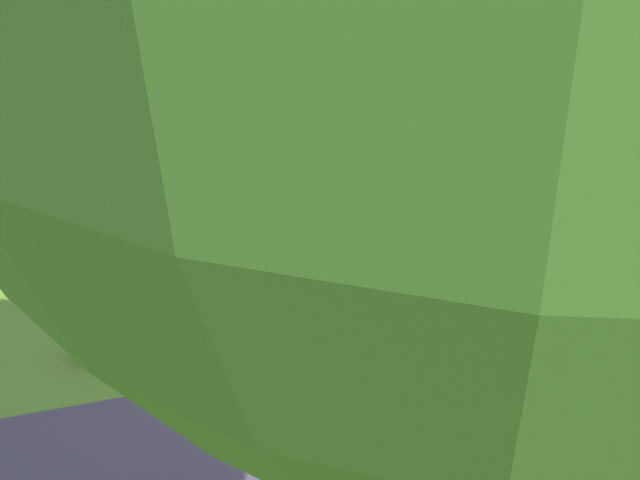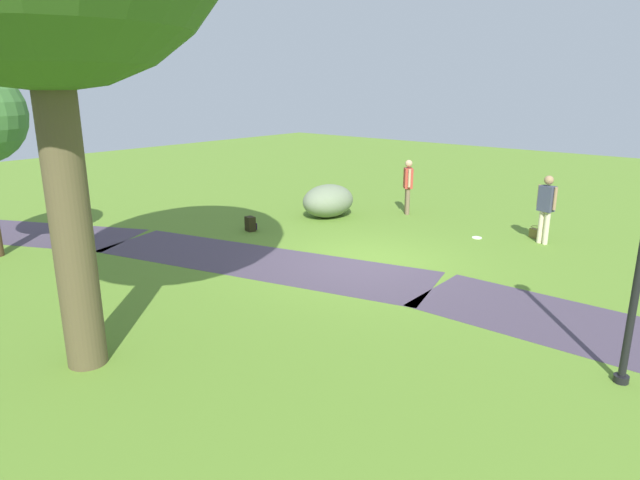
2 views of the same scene
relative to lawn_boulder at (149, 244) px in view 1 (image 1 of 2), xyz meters
The scene contains 9 objects.
ground_plane 4.53m from the lawn_boulder, 140.35° to the left, with size 48.00×48.00×0.00m, color olive.
footpath_segment_mid 4.70m from the lawn_boulder, 110.00° to the left, with size 8.29×4.13×0.01m.
lawn_boulder is the anchor object (origin of this frame).
woman_with_handbag 6.14m from the lawn_boulder, 168.14° to the right, with size 0.51×0.32×1.73m.
man_near_boulder 2.52m from the lawn_boulder, 131.22° to the right, with size 0.42×0.43×1.67m.
handbag_on_grass 5.92m from the lawn_boulder, 163.79° to the right, with size 0.35×0.35×0.31m.
backpack_by_boulder 0.63m from the lawn_boulder, 82.66° to the right, with size 0.31×0.30×0.40m.
spare_backpack_on_lawn 2.75m from the lawn_boulder, 78.71° to the left, with size 0.32×0.31×0.40m.
frisbee_on_grass 4.59m from the lawn_boulder, behind, with size 0.26×0.26×0.02m.
Camera 1 is at (1.37, 9.92, 6.35)m, focal length 47.23 mm.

